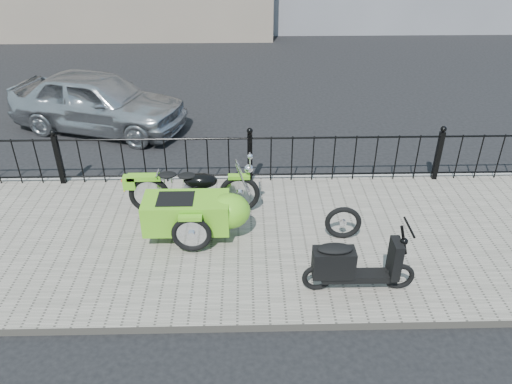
{
  "coord_description": "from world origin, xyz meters",
  "views": [
    {
      "loc": [
        -0.08,
        -6.92,
        4.77
      ],
      "look_at": [
        0.08,
        -0.1,
        0.7
      ],
      "focal_mm": 35.0,
      "sensor_mm": 36.0,
      "label": 1
    }
  ],
  "objects_px": {
    "motorcycle_sidecar": "(199,207)",
    "scooter": "(352,266)",
    "sedan_car": "(98,101)",
    "spare_tire": "(343,223)"
  },
  "relations": [
    {
      "from": "sedan_car",
      "to": "spare_tire",
      "type": "bearing_deg",
      "value": -116.29
    },
    {
      "from": "spare_tire",
      "to": "scooter",
      "type": "bearing_deg",
      "value": -94.8
    },
    {
      "from": "spare_tire",
      "to": "sedan_car",
      "type": "xyz_separation_m",
      "value": [
        -4.88,
        4.63,
        0.29
      ]
    },
    {
      "from": "scooter",
      "to": "sedan_car",
      "type": "bearing_deg",
      "value": 129.45
    },
    {
      "from": "motorcycle_sidecar",
      "to": "sedan_car",
      "type": "relative_size",
      "value": 0.56
    },
    {
      "from": "motorcycle_sidecar",
      "to": "scooter",
      "type": "bearing_deg",
      "value": -32.79
    },
    {
      "from": "scooter",
      "to": "sedan_car",
      "type": "xyz_separation_m",
      "value": [
        -4.78,
        5.81,
        0.17
      ]
    },
    {
      "from": "spare_tire",
      "to": "motorcycle_sidecar",
      "type": "bearing_deg",
      "value": 175.1
    },
    {
      "from": "spare_tire",
      "to": "sedan_car",
      "type": "relative_size",
      "value": 0.14
    },
    {
      "from": "scooter",
      "to": "spare_tire",
      "type": "xyz_separation_m",
      "value": [
        0.1,
        1.18,
        -0.12
      ]
    }
  ]
}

